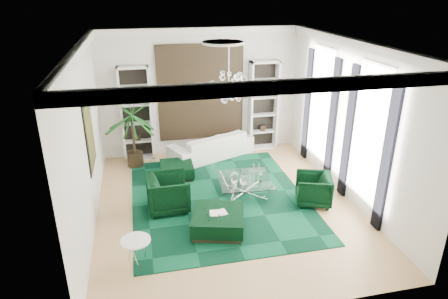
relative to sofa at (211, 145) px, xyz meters
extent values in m
cube|color=tan|center=(-0.20, -2.93, -0.39)|extent=(6.00, 7.00, 0.02)
cube|color=white|center=(-0.20, -2.93, 3.43)|extent=(6.00, 7.00, 0.02)
cube|color=silver|center=(-0.20, 0.58, 1.52)|extent=(6.00, 0.02, 3.80)
cube|color=silver|center=(-0.20, -6.44, 1.52)|extent=(6.00, 0.02, 3.80)
cube|color=silver|center=(-3.21, -2.93, 1.52)|extent=(0.02, 7.00, 3.80)
cube|color=silver|center=(2.81, -2.93, 1.52)|extent=(0.02, 7.00, 3.80)
cylinder|color=white|center=(-0.20, -2.63, 3.39)|extent=(0.90, 0.90, 0.05)
cube|color=black|center=(-0.20, 0.53, 1.52)|extent=(2.50, 0.06, 2.80)
cube|color=black|center=(-3.17, -2.33, 1.47)|extent=(0.04, 1.30, 1.60)
cube|color=white|center=(2.79, -3.83, 1.52)|extent=(0.03, 1.10, 2.90)
cube|color=black|center=(2.76, -4.61, 1.27)|extent=(0.07, 0.30, 3.25)
cube|color=black|center=(2.76, -3.05, 1.27)|extent=(0.07, 0.30, 3.25)
cube|color=white|center=(2.79, -1.43, 1.52)|extent=(0.03, 1.10, 2.90)
cube|color=black|center=(2.76, -2.21, 1.27)|extent=(0.07, 0.30, 3.25)
cube|color=black|center=(2.76, -0.65, 1.27)|extent=(0.07, 0.30, 3.25)
cube|color=black|center=(-0.30, -2.58, -0.37)|extent=(4.20, 5.00, 0.02)
imported|color=white|center=(0.00, 0.00, 0.00)|extent=(2.76, 1.93, 0.75)
imported|color=black|center=(-1.55, -2.84, 0.06)|extent=(0.98, 0.95, 0.86)
imported|color=black|center=(1.87, -3.30, 0.00)|extent=(1.03, 1.02, 0.75)
cube|color=black|center=(-1.18, -1.18, -0.18)|extent=(0.90, 0.90, 0.39)
cube|color=black|center=(-0.60, -3.95, -0.16)|extent=(1.32, 1.32, 0.43)
cube|color=white|center=(-0.60, -3.95, 0.07)|extent=(0.37, 0.25, 0.03)
cylinder|color=white|center=(-2.32, -4.73, -0.11)|extent=(0.73, 0.73, 0.54)
imported|color=#124616|center=(0.69, -2.83, 0.17)|extent=(0.14, 0.12, 0.22)
camera|label=1|loc=(-2.05, -11.10, 4.53)|focal=32.00mm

